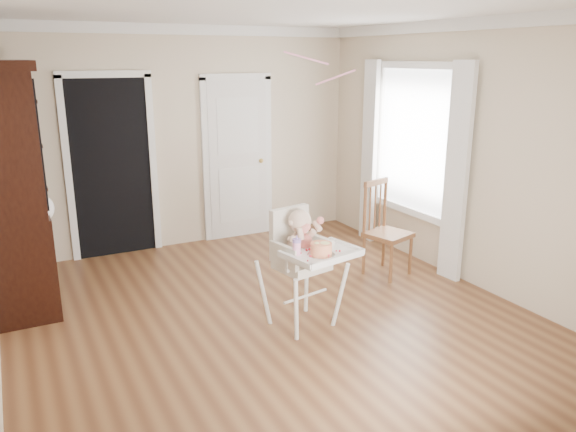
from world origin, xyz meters
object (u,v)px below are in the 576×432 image
high_chair (302,255)px  cake (321,249)px  china_cabinet (13,188)px  dining_chair (386,231)px  sippy_cup (297,246)px

high_chair → cake: high_chair is taller
china_cabinet → dining_chair: 3.78m
high_chair → china_cabinet: 2.79m
sippy_cup → china_cabinet: china_cabinet is taller
high_chair → sippy_cup: 0.28m
high_chair → sippy_cup: size_ratio=6.28×
sippy_cup → china_cabinet: 2.76m
cake → dining_chair: bearing=34.8°
cake → china_cabinet: china_cabinet is taller
high_chair → dining_chair: bearing=14.7°
dining_chair → sippy_cup: bearing=-168.2°
high_chair → sippy_cup: bearing=-141.6°
china_cabinet → sippy_cup: bearing=-42.8°
cake → china_cabinet: 2.96m
sippy_cup → dining_chair: (1.57, 0.87, -0.34)m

